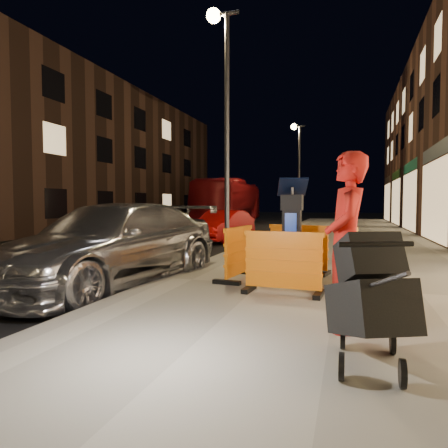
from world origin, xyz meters
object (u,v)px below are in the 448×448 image
(barrier_kerbside, at_px, (239,253))
(man, at_px, (347,241))
(barrier_bldgside, at_px, (349,257))
(car_red, at_px, (223,241))
(parking_kiosk, at_px, (292,233))
(bus_doubledecker, at_px, (230,224))
(stroller, at_px, (370,301))
(car_silver, at_px, (112,285))
(barrier_front, at_px, (283,263))
(barrier_back, at_px, (298,249))

(barrier_kerbside, relative_size, man, 0.63)
(barrier_bldgside, xyz_separation_m, car_red, (-4.80, 8.17, -0.62))
(parking_kiosk, bearing_deg, bus_doubledecker, 117.99)
(car_red, xyz_separation_m, bus_doubledecker, (-3.43, 12.50, 0.00))
(car_red, xyz_separation_m, man, (4.76, -10.63, 1.11))
(stroller, bearing_deg, barrier_bldgside, 68.86)
(car_red, bearing_deg, car_silver, -78.05)
(barrier_front, bearing_deg, stroller, -61.54)
(parking_kiosk, distance_m, car_red, 9.09)
(barrier_front, relative_size, stroller, 1.12)
(parking_kiosk, height_order, barrier_kerbside, parking_kiosk)
(barrier_kerbside, height_order, man, man)
(barrier_bldgside, height_order, man, man)
(parking_kiosk, relative_size, stroller, 1.56)
(parking_kiosk, relative_size, barrier_bldgside, 1.40)
(barrier_front, distance_m, car_red, 9.92)
(barrier_back, distance_m, car_red, 8.20)
(car_silver, bearing_deg, stroller, -25.36)
(car_red, xyz_separation_m, stroller, (4.96, -11.53, 0.69))
(barrier_front, xyz_separation_m, man, (0.92, -1.51, 0.49))
(bus_doubledecker, relative_size, stroller, 10.44)
(car_silver, bearing_deg, barrier_kerbside, 20.17)
(barrier_bldgside, height_order, car_red, barrier_bldgside)
(barrier_bldgside, xyz_separation_m, bus_doubledecker, (-8.22, 20.67, -0.62))
(car_silver, relative_size, bus_doubledecker, 0.46)
(bus_doubledecker, distance_m, man, 24.56)
(barrier_bldgside, xyz_separation_m, car_silver, (-4.20, -0.50, -0.62))
(car_silver, height_order, man, man)
(parking_kiosk, height_order, car_silver, parking_kiosk)
(car_silver, relative_size, man, 2.73)
(barrier_kerbside, distance_m, barrier_bldgside, 1.90)
(barrier_back, xyz_separation_m, stroller, (1.12, -4.31, 0.07))
(barrier_back, bearing_deg, parking_kiosk, -78.39)
(barrier_front, bearing_deg, man, -55.14)
(barrier_front, distance_m, man, 1.83)
(barrier_back, height_order, bus_doubledecker, bus_doubledecker)
(barrier_bldgside, distance_m, car_silver, 4.27)
(parking_kiosk, relative_size, barrier_back, 1.40)
(barrier_front, height_order, man, man)
(barrier_back, height_order, car_silver, barrier_back)
(man, xyz_separation_m, stroller, (0.20, -0.90, -0.42))
(car_red, bearing_deg, barrier_back, -53.96)
(barrier_back, xyz_separation_m, man, (0.92, -3.41, 0.49))
(barrier_back, relative_size, barrier_kerbside, 1.00)
(car_silver, bearing_deg, bus_doubledecker, 108.64)
(bus_doubledecker, xyz_separation_m, man, (8.19, -23.13, 1.11))
(car_silver, bearing_deg, barrier_front, -0.01)
(car_silver, bearing_deg, man, -17.32)
(barrier_kerbside, height_order, bus_doubledecker, bus_doubledecker)
(barrier_front, distance_m, barrier_bldgside, 1.34)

